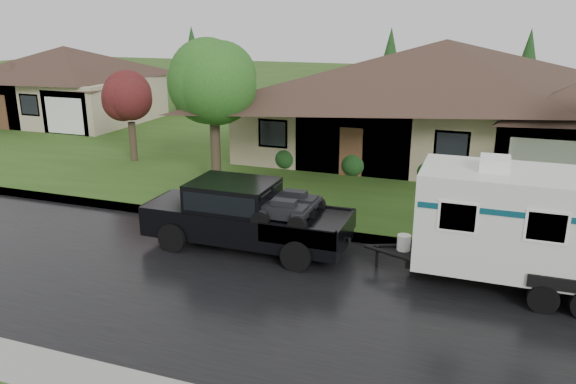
% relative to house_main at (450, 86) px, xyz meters
% --- Properties ---
extents(ground, '(140.00, 140.00, 0.00)m').
position_rel_house_main_xyz_m(ground, '(-2.29, -13.84, -3.59)').
color(ground, '#2A4C17').
rests_on(ground, ground).
extents(road, '(140.00, 8.00, 0.01)m').
position_rel_house_main_xyz_m(road, '(-2.29, -15.84, -3.59)').
color(road, black).
rests_on(road, ground).
extents(curb, '(140.00, 0.50, 0.15)m').
position_rel_house_main_xyz_m(curb, '(-2.29, -11.59, -3.52)').
color(curb, gray).
rests_on(curb, ground).
extents(lawn, '(140.00, 26.00, 0.15)m').
position_rel_house_main_xyz_m(lawn, '(-2.29, 1.16, -3.52)').
color(lawn, '#2A4C17').
rests_on(lawn, ground).
extents(house_main, '(19.44, 10.80, 6.90)m').
position_rel_house_main_xyz_m(house_main, '(0.00, 0.00, 0.00)').
color(house_main, gray).
rests_on(house_main, lawn).
extents(house_far, '(10.80, 8.64, 5.80)m').
position_rel_house_main_xyz_m(house_far, '(-24.07, 2.02, -0.62)').
color(house_far, tan).
rests_on(house_far, lawn).
extents(tree_left_green, '(3.61, 3.61, 5.98)m').
position_rel_house_main_xyz_m(tree_left_green, '(-8.55, -7.68, 0.71)').
color(tree_left_green, '#382B1E').
rests_on(tree_left_green, lawn).
extents(tree_red, '(2.56, 2.56, 4.23)m').
position_rel_house_main_xyz_m(tree_red, '(-13.93, -5.75, -0.51)').
color(tree_red, '#382B1E').
rests_on(tree_red, lawn).
extents(shrub_row, '(13.60, 1.00, 1.00)m').
position_rel_house_main_xyz_m(shrub_row, '(-0.29, -4.54, -2.94)').
color(shrub_row, '#143814').
rests_on(shrub_row, lawn).
extents(pickup_truck, '(6.18, 2.35, 2.06)m').
position_rel_house_main_xyz_m(pickup_truck, '(-4.79, -13.35, -2.49)').
color(pickup_truck, black).
rests_on(pickup_truck, ground).
extents(travel_trailer, '(7.63, 2.68, 3.42)m').
position_rel_house_main_xyz_m(travel_trailer, '(4.02, -13.35, -1.78)').
color(travel_trailer, silver).
rests_on(travel_trailer, ground).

